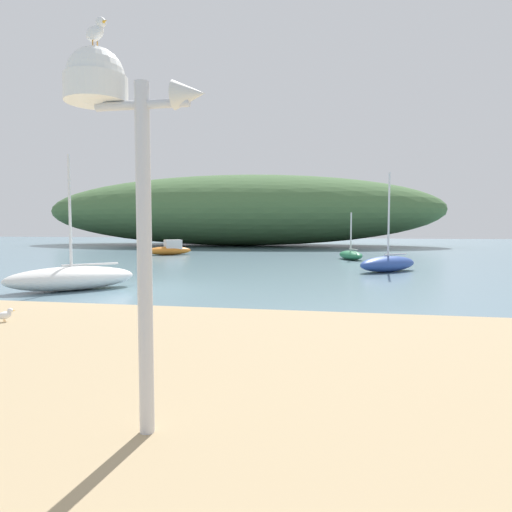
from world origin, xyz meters
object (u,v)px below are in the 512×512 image
object	(u,v)px
sailboat_off_point	(351,255)
sailboat_west_reach	(388,263)
seagull_on_radar	(96,31)
motorboat_near_shore	(170,249)
seagull_by_mast	(5,314)
mast_structure	(112,119)
sailboat_far_right	(72,278)

from	to	relation	value
sailboat_off_point	sailboat_west_reach	xyz separation A→B (m)	(1.39, -6.69, 0.08)
seagull_on_radar	motorboat_near_shore	size ratio (longest dim) A/B	0.09
sailboat_off_point	motorboat_near_shore	world-z (taller)	sailboat_off_point
sailboat_west_reach	motorboat_near_shore	world-z (taller)	sailboat_west_reach
sailboat_off_point	seagull_on_radar	bearing A→B (deg)	-96.10
motorboat_near_shore	sailboat_off_point	bearing A→B (deg)	-10.29
seagull_on_radar	sailboat_west_reach	world-z (taller)	sailboat_west_reach
sailboat_off_point	sailboat_west_reach	distance (m)	6.84
seagull_on_radar	seagull_by_mast	xyz separation A→B (m)	(-3.91, 3.58, -3.09)
sailboat_west_reach	seagull_by_mast	bearing A→B (deg)	-121.75
mast_structure	seagull_by_mast	bearing A→B (deg)	138.44
seagull_on_radar	motorboat_near_shore	xyz separation A→B (m)	(-9.23, 24.89, -3.05)
motorboat_near_shore	seagull_by_mast	size ratio (longest dim) A/B	9.33
sailboat_far_right	sailboat_west_reach	size ratio (longest dim) A/B	0.97
mast_structure	motorboat_near_shore	distance (m)	26.69
seagull_on_radar	sailboat_west_reach	size ratio (longest dim) A/B	0.07
sailboat_off_point	seagull_by_mast	xyz separation A→B (m)	(-6.34, -19.20, 0.06)
mast_structure	sailboat_far_right	bearing A→B (deg)	124.78
mast_structure	sailboat_off_point	bearing A→B (deg)	84.20
mast_structure	seagull_by_mast	xyz separation A→B (m)	(-4.03, 3.57, -2.41)
seagull_by_mast	seagull_on_radar	bearing A→B (deg)	-42.49
mast_structure	sailboat_off_point	xyz separation A→B (m)	(2.31, 22.77, -2.47)
seagull_on_radar	sailboat_off_point	xyz separation A→B (m)	(2.44, 22.78, -3.16)
sailboat_west_reach	seagull_by_mast	world-z (taller)	sailboat_west_reach
mast_structure	seagull_by_mast	size ratio (longest dim) A/B	9.64
sailboat_far_right	sailboat_off_point	distance (m)	16.38
sailboat_far_right	motorboat_near_shore	bearing A→B (deg)	101.62
sailboat_far_right	sailboat_off_point	bearing A→B (deg)	59.40
sailboat_west_reach	motorboat_near_shore	xyz separation A→B (m)	(-13.06, 8.81, 0.03)
seagull_by_mast	motorboat_near_shore	bearing A→B (deg)	104.03
seagull_on_radar	mast_structure	bearing A→B (deg)	3.23
sailboat_off_point	seagull_by_mast	world-z (taller)	sailboat_off_point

